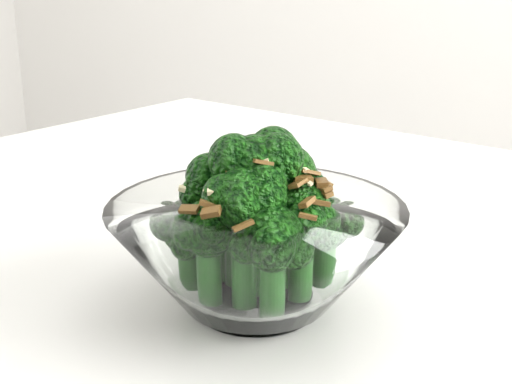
% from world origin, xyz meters
% --- Properties ---
extents(table, '(1.39, 1.14, 0.75)m').
position_xyz_m(table, '(0.10, -0.13, 0.68)').
color(table, white).
rests_on(table, ground).
extents(broccoli_dish, '(0.21, 0.21, 0.13)m').
position_xyz_m(broccoli_dish, '(0.06, -0.29, 0.80)').
color(broccoli_dish, white).
rests_on(broccoli_dish, table).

